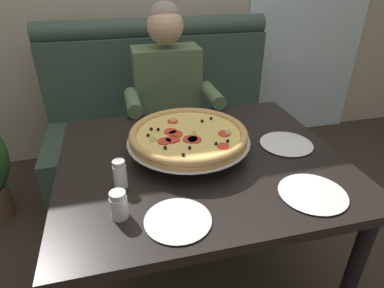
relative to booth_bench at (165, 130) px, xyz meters
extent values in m
plane|color=#382D26|center=(0.00, -0.97, -0.40)|extent=(16.00, 16.00, 0.00)
cube|color=#384C42|center=(0.00, -0.13, -0.17)|extent=(1.61, 0.60, 0.46)
cube|color=#384C42|center=(0.00, 0.26, 0.29)|extent=(1.61, 0.18, 0.65)
cylinder|color=#384C42|center=(0.00, 0.26, 0.66)|extent=(1.61, 0.14, 0.14)
cube|color=black|center=(0.00, -0.97, 0.32)|extent=(1.16, 1.00, 0.04)
cylinder|color=black|center=(0.51, -1.39, -0.05)|extent=(0.06, 0.06, 0.70)
cylinder|color=black|center=(-0.51, -0.54, -0.05)|extent=(0.06, 0.06, 0.70)
cylinder|color=black|center=(0.51, -0.54, -0.05)|extent=(0.06, 0.06, 0.70)
cube|color=#2D3342|center=(0.00, -0.38, 0.14)|extent=(0.34, 0.40, 0.15)
cylinder|color=#2D3342|center=(-0.10, -0.63, -0.17)|extent=(0.11, 0.11, 0.46)
cylinder|color=#2D3342|center=(0.10, -0.63, -0.17)|extent=(0.11, 0.11, 0.46)
cube|color=#56704C|center=(0.00, -0.16, 0.34)|extent=(0.40, 0.22, 0.56)
cylinder|color=#56704C|center=(-0.23, -0.38, 0.38)|extent=(0.08, 0.28, 0.08)
cylinder|color=#56704C|center=(0.23, -0.38, 0.38)|extent=(0.08, 0.28, 0.08)
sphere|color=#DBB28E|center=(0.00, -0.18, 0.75)|extent=(0.21, 0.21, 0.21)
sphere|color=gray|center=(0.00, -0.17, 0.78)|extent=(0.19, 0.19, 0.19)
cylinder|color=silver|center=(-0.04, -1.05, 0.37)|extent=(0.01, 0.01, 0.06)
cylinder|color=silver|center=(-0.16, -0.85, 0.37)|extent=(0.01, 0.01, 0.06)
cylinder|color=silver|center=(0.07, -0.85, 0.37)|extent=(0.01, 0.01, 0.06)
torus|color=silver|center=(-0.04, -0.92, 0.40)|extent=(0.28, 0.28, 0.01)
cylinder|color=silver|center=(-0.04, -0.92, 0.41)|extent=(0.51, 0.51, 0.00)
cylinder|color=tan|center=(-0.04, -0.92, 0.42)|extent=(0.49, 0.49, 0.02)
torus|color=tan|center=(-0.04, -0.92, 0.44)|extent=(0.49, 0.49, 0.03)
cylinder|color=#EFCC6B|center=(-0.04, -0.92, 0.43)|extent=(0.43, 0.43, 0.01)
cylinder|color=red|center=(-0.12, -0.96, 0.44)|extent=(0.06, 0.06, 0.01)
cylinder|color=red|center=(-0.05, -0.97, 0.44)|extent=(0.06, 0.06, 0.01)
cylinder|color=red|center=(-0.11, -0.89, 0.44)|extent=(0.05, 0.05, 0.01)
cylinder|color=red|center=(0.06, -1.06, 0.44)|extent=(0.04, 0.04, 0.01)
cylinder|color=red|center=(-0.03, -0.98, 0.44)|extent=(0.06, 0.06, 0.01)
cylinder|color=red|center=(-0.10, -0.92, 0.44)|extent=(0.06, 0.06, 0.01)
cylinder|color=red|center=(-0.09, -0.79, 0.44)|extent=(0.05, 0.05, 0.01)
cylinder|color=red|center=(0.10, -0.96, 0.44)|extent=(0.05, 0.05, 0.01)
cylinder|color=red|center=(-0.15, -0.96, 0.44)|extent=(0.05, 0.05, 0.01)
sphere|color=black|center=(0.09, -1.03, 0.44)|extent=(0.01, 0.01, 0.01)
sphere|color=black|center=(0.04, -1.04, 0.44)|extent=(0.01, 0.01, 0.01)
sphere|color=black|center=(-0.10, -1.09, 0.44)|extent=(0.01, 0.01, 0.01)
sphere|color=black|center=(0.09, -0.81, 0.44)|extent=(0.01, 0.01, 0.01)
sphere|color=black|center=(-0.19, -0.85, 0.44)|extent=(0.01, 0.01, 0.01)
sphere|color=black|center=(-0.16, -1.02, 0.44)|extent=(0.01, 0.01, 0.01)
sphere|color=black|center=(0.04, -0.83, 0.44)|extent=(0.01, 0.01, 0.01)
sphere|color=black|center=(-0.16, -0.86, 0.44)|extent=(0.01, 0.01, 0.01)
sphere|color=black|center=(-0.07, -1.04, 0.44)|extent=(0.01, 0.01, 0.01)
sphere|color=black|center=(-0.21, -0.90, 0.44)|extent=(0.01, 0.01, 0.01)
cone|color=#CCC675|center=(-0.03, -0.94, 0.45)|extent=(0.04, 0.04, 0.02)
cone|color=#CCC675|center=(-0.19, -0.95, 0.45)|extent=(0.04, 0.04, 0.02)
cone|color=#CCC675|center=(-0.08, -0.79, 0.45)|extent=(0.04, 0.04, 0.02)
cone|color=#CCC675|center=(0.12, -0.96, 0.45)|extent=(0.04, 0.04, 0.02)
cylinder|color=white|center=(-0.35, -1.25, 0.38)|extent=(0.06, 0.06, 0.08)
cylinder|color=silver|center=(-0.35, -1.25, 0.37)|extent=(0.05, 0.05, 0.05)
cylinder|color=silver|center=(-0.35, -1.25, 0.43)|extent=(0.05, 0.05, 0.02)
cylinder|color=white|center=(-0.34, -1.09, 0.39)|extent=(0.05, 0.05, 0.09)
cylinder|color=#4C6633|center=(-0.34, -1.09, 0.36)|extent=(0.04, 0.04, 0.04)
cylinder|color=silver|center=(-0.34, -1.09, 0.44)|extent=(0.04, 0.04, 0.02)
cylinder|color=white|center=(0.31, -1.30, 0.35)|extent=(0.17, 0.17, 0.01)
cone|color=white|center=(0.31, -1.30, 0.35)|extent=(0.24, 0.24, 0.01)
cylinder|color=white|center=(-0.17, -1.32, 0.35)|extent=(0.15, 0.15, 0.01)
cone|color=white|center=(-0.17, -1.32, 0.35)|extent=(0.22, 0.22, 0.01)
cylinder|color=white|center=(0.40, -0.96, 0.35)|extent=(0.16, 0.16, 0.01)
cone|color=white|center=(0.40, -0.96, 0.35)|extent=(0.23, 0.23, 0.01)
camera|label=1|loc=(-0.32, -2.08, 1.06)|focal=30.25mm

